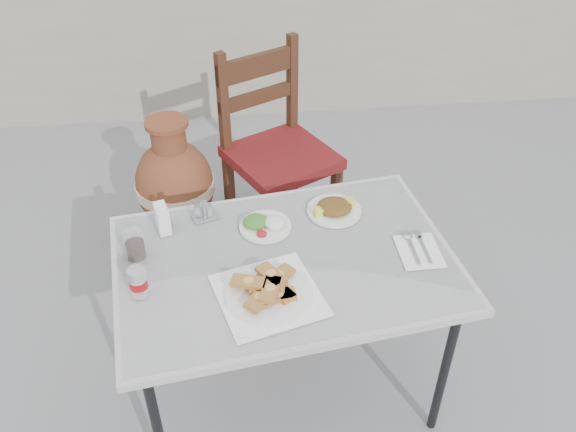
{
  "coord_description": "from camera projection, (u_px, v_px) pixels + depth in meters",
  "views": [
    {
      "loc": [
        -0.3,
        -1.57,
        2.14
      ],
      "look_at": [
        -0.12,
        0.05,
        0.87
      ],
      "focal_mm": 38.0,
      "sensor_mm": 36.0,
      "label": 1
    }
  ],
  "objects": [
    {
      "name": "condiment_caddy",
      "position": [
        204.0,
        212.0,
        2.3
      ],
      "size": [
        0.11,
        0.1,
        0.07
      ],
      "rotation": [
        0.0,
        0.0,
        0.34
      ],
      "color": "#B9B9C0",
      "rests_on": "cafe_table"
    },
    {
      "name": "napkin_holder",
      "position": [
        162.0,
        218.0,
        2.22
      ],
      "size": [
        0.07,
        0.09,
        0.1
      ],
      "rotation": [
        0.0,
        0.0,
        0.27
      ],
      "color": "white",
      "rests_on": "cafe_table"
    },
    {
      "name": "cafe_table",
      "position": [
        285.0,
        270.0,
        2.15
      ],
      "size": [
        1.28,
        0.95,
        0.72
      ],
      "rotation": [
        0.0,
        0.0,
        0.14
      ],
      "color": "black",
      "rests_on": "ground"
    },
    {
      "name": "salad_chopped_plate",
      "position": [
        334.0,
        208.0,
        2.33
      ],
      "size": [
        0.21,
        0.21,
        0.04
      ],
      "color": "white",
      "rests_on": "cafe_table"
    },
    {
      "name": "cola_glass",
      "position": [
        135.0,
        246.0,
        2.11
      ],
      "size": [
        0.07,
        0.07,
        0.1
      ],
      "color": "white",
      "rests_on": "cafe_table"
    },
    {
      "name": "ground",
      "position": [
        317.0,
        383.0,
        2.58
      ],
      "size": [
        80.0,
        80.0,
        0.0
      ],
      "primitive_type": "plane",
      "color": "slate",
      "rests_on": "ground"
    },
    {
      "name": "cutlery_napkin",
      "position": [
        417.0,
        248.0,
        2.16
      ],
      "size": [
        0.15,
        0.2,
        0.01
      ],
      "rotation": [
        0.0,
        0.0,
        0.01
      ],
      "color": "white",
      "rests_on": "cafe_table"
    },
    {
      "name": "chair",
      "position": [
        276.0,
        150.0,
        3.02
      ],
      "size": [
        0.62,
        0.62,
        1.04
      ],
      "rotation": [
        0.0,
        0.0,
        0.48
      ],
      "color": "#321A0D",
      "rests_on": "ground"
    },
    {
      "name": "back_wall",
      "position": [
        266.0,
        27.0,
        4.17
      ],
      "size": [
        6.0,
        0.25,
        1.2
      ],
      "primitive_type": "cube",
      "color": "#9D9483",
      "rests_on": "ground"
    },
    {
      "name": "soda_can",
      "position": [
        138.0,
        282.0,
        1.96
      ],
      "size": [
        0.06,
        0.06,
        0.11
      ],
      "color": "silver",
      "rests_on": "cafe_table"
    },
    {
      "name": "pide_plate",
      "position": [
        269.0,
        289.0,
        1.97
      ],
      "size": [
        0.4,
        0.4,
        0.07
      ],
      "rotation": [
        0.0,
        0.0,
        0.27
      ],
      "color": "white",
      "rests_on": "cafe_table"
    },
    {
      "name": "terracotta_urn",
      "position": [
        175.0,
        186.0,
        3.14
      ],
      "size": [
        0.41,
        0.41,
        0.71
      ],
      "color": "brown",
      "rests_on": "ground"
    },
    {
      "name": "salad_rice_plate",
      "position": [
        265.0,
        224.0,
        2.25
      ],
      "size": [
        0.19,
        0.19,
        0.05
      ],
      "color": "white",
      "rests_on": "cafe_table"
    }
  ]
}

